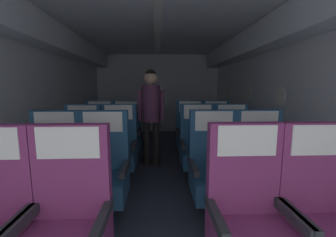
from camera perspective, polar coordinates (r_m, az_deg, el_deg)
The scene contains 18 objects.
ground at distance 3.21m, azimuth -2.45°, elevation -15.39°, with size 3.70×6.91×0.02m, color #2D3342.
fuselage_shell at distance 3.23m, azimuth -2.63°, elevation 14.38°, with size 3.58×6.56×2.26m.
seat_a_left_aisle at distance 1.58m, azimuth -25.22°, elevation -24.42°, with size 0.51×0.47×1.05m.
seat_a_right_aisle at distance 1.81m, azimuth 35.94°, elevation -20.83°, with size 0.51×0.47×1.05m.
seat_a_right_window at distance 1.58m, azimuth 20.71°, elevation -24.05°, with size 0.51×0.47×1.05m.
seat_b_left_window at distance 2.45m, azimuth -28.08°, elevation -12.69°, with size 0.51×0.47×1.05m.
seat_b_left_aisle at distance 2.27m, azimuth -16.95°, elevation -13.71°, with size 0.51×0.47×1.05m.
seat_b_right_aisle at distance 2.43m, azimuth 23.42°, elevation -12.51°, with size 0.51×0.47×1.05m.
seat_b_right_window at distance 2.28m, azimuth 12.30°, elevation -13.43°, with size 0.51×0.47×1.05m.
seat_c_left_window at distance 3.16m, azimuth -21.86°, elevation -7.70°, with size 0.51×0.47×1.05m.
seat_c_left_aisle at distance 3.06m, azimuth -13.01°, elevation -7.83°, with size 0.51×0.47×1.05m.
seat_c_right_aisle at distance 3.17m, azimuth 16.68°, elevation -7.40°, with size 0.51×0.47×1.05m.
seat_c_right_window at distance 3.06m, azimuth 7.96°, elevation -7.69°, with size 0.51×0.47×1.05m.
seat_d_left_window at distance 3.94m, azimuth -17.73°, elevation -4.39°, with size 0.51×0.47×1.05m.
seat_d_left_aisle at distance 3.85m, azimuth -10.98°, elevation -4.45°, with size 0.51×0.47×1.05m.
seat_d_right_aisle at distance 3.93m, azimuth 12.76°, elevation -4.26°, with size 0.51×0.47×1.05m.
seat_d_right_window at distance 3.86m, azimuth 5.96°, elevation -4.32°, with size 0.51×0.47×1.05m.
flight_attendant at distance 3.44m, azimuth -4.53°, elevation 2.84°, with size 0.43×0.28×1.56m.
Camera 1 is at (-0.01, 0.31, 1.27)m, focal length 22.92 mm.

